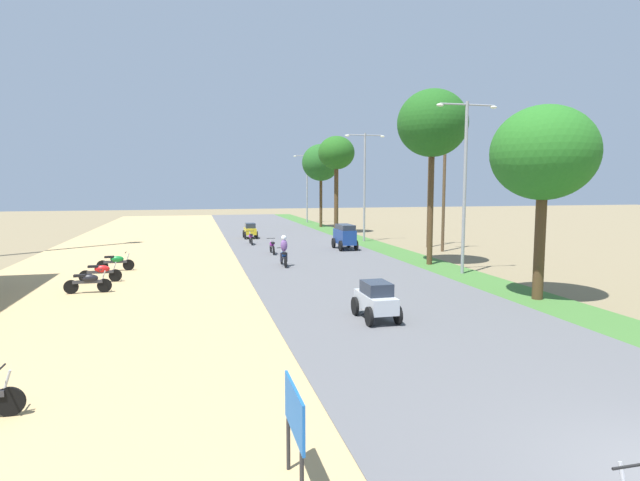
{
  "coord_description": "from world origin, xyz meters",
  "views": [
    {
      "loc": [
        -6.84,
        -5.2,
        4.35
      ],
      "look_at": [
        -0.63,
        20.11,
        1.53
      ],
      "focal_mm": 28.72,
      "sensor_mm": 36.0,
      "label": 1
    }
  ],
  "objects_px": {
    "street_signboard": "(294,418)",
    "car_van_blue": "(345,235)",
    "parked_motorbike_third": "(101,271)",
    "parked_motorbike_second": "(88,281)",
    "parked_motorbike_fourth": "(116,261)",
    "motorbike_ahead_second": "(284,252)",
    "median_tree_second": "(433,124)",
    "median_tree_fourth": "(321,163)",
    "median_tree_third": "(336,154)",
    "streetlamp_mid": "(365,180)",
    "motorbike_ahead_fourth": "(251,237)",
    "streetlamp_near": "(465,176)",
    "car_hatchback_silver": "(376,299)",
    "car_hatchback_yellow": "(250,230)",
    "streetlamp_far": "(307,183)",
    "motorbike_ahead_third": "(272,246)",
    "utility_pole_near": "(429,174)",
    "median_tree_nearest": "(544,154)",
    "utility_pole_far": "(444,176)"
  },
  "relations": [
    {
      "from": "street_signboard",
      "to": "motorbike_ahead_fourth",
      "type": "xyz_separation_m",
      "value": [
        2.63,
        30.35,
        -0.53
      ]
    },
    {
      "from": "streetlamp_far",
      "to": "utility_pole_near",
      "type": "xyz_separation_m",
      "value": [
        3.27,
        -24.87,
        0.54
      ]
    },
    {
      "from": "parked_motorbike_third",
      "to": "utility_pole_near",
      "type": "height_order",
      "value": "utility_pole_near"
    },
    {
      "from": "parked_motorbike_fourth",
      "to": "median_tree_third",
      "type": "bearing_deg",
      "value": 46.99
    },
    {
      "from": "street_signboard",
      "to": "car_van_blue",
      "type": "relative_size",
      "value": 0.62
    },
    {
      "from": "utility_pole_near",
      "to": "car_van_blue",
      "type": "distance_m",
      "value": 7.42
    },
    {
      "from": "streetlamp_near",
      "to": "car_van_blue",
      "type": "bearing_deg",
      "value": 105.86
    },
    {
      "from": "car_hatchback_yellow",
      "to": "streetlamp_near",
      "type": "bearing_deg",
      "value": -66.43
    },
    {
      "from": "parked_motorbike_fourth",
      "to": "median_tree_third",
      "type": "height_order",
      "value": "median_tree_third"
    },
    {
      "from": "utility_pole_near",
      "to": "motorbike_ahead_fourth",
      "type": "bearing_deg",
      "value": 160.89
    },
    {
      "from": "motorbike_ahead_fourth",
      "to": "utility_pole_far",
      "type": "bearing_deg",
      "value": -28.62
    },
    {
      "from": "utility_pole_near",
      "to": "car_hatchback_silver",
      "type": "height_order",
      "value": "utility_pole_near"
    },
    {
      "from": "median_tree_third",
      "to": "streetlamp_mid",
      "type": "distance_m",
      "value": 7.83
    },
    {
      "from": "median_tree_third",
      "to": "streetlamp_mid",
      "type": "xyz_separation_m",
      "value": [
        0.15,
        -7.46,
        -2.37
      ]
    },
    {
      "from": "streetlamp_near",
      "to": "car_hatchback_silver",
      "type": "height_order",
      "value": "streetlamp_near"
    },
    {
      "from": "parked_motorbike_third",
      "to": "motorbike_ahead_fourth",
      "type": "height_order",
      "value": "motorbike_ahead_fourth"
    },
    {
      "from": "median_tree_third",
      "to": "car_hatchback_yellow",
      "type": "relative_size",
      "value": 4.33
    },
    {
      "from": "median_tree_third",
      "to": "car_van_blue",
      "type": "relative_size",
      "value": 3.61
    },
    {
      "from": "median_tree_fourth",
      "to": "motorbike_ahead_third",
      "type": "xyz_separation_m",
      "value": [
        -7.99,
        -19.58,
        -6.06
      ]
    },
    {
      "from": "median_tree_third",
      "to": "car_hatchback_yellow",
      "type": "height_order",
      "value": "median_tree_third"
    },
    {
      "from": "parked_motorbike_fourth",
      "to": "motorbike_ahead_second",
      "type": "relative_size",
      "value": 1.0
    },
    {
      "from": "parked_motorbike_third",
      "to": "motorbike_ahead_fourth",
      "type": "distance_m",
      "value": 15.29
    },
    {
      "from": "utility_pole_near",
      "to": "motorbike_ahead_third",
      "type": "distance_m",
      "value": 12.2
    },
    {
      "from": "parked_motorbike_second",
      "to": "streetlamp_near",
      "type": "relative_size",
      "value": 0.22
    },
    {
      "from": "streetlamp_near",
      "to": "motorbike_ahead_second",
      "type": "relative_size",
      "value": 4.57
    },
    {
      "from": "car_hatchback_yellow",
      "to": "street_signboard",
      "type": "bearing_deg",
      "value": -95.0
    },
    {
      "from": "parked_motorbike_third",
      "to": "parked_motorbike_second",
      "type": "bearing_deg",
      "value": -91.96
    },
    {
      "from": "median_tree_second",
      "to": "motorbike_ahead_second",
      "type": "relative_size",
      "value": 5.2
    },
    {
      "from": "parked_motorbike_third",
      "to": "parked_motorbike_fourth",
      "type": "distance_m",
      "value": 3.07
    },
    {
      "from": "parked_motorbike_third",
      "to": "median_tree_fourth",
      "type": "relative_size",
      "value": 0.21
    },
    {
      "from": "median_tree_second",
      "to": "car_hatchback_yellow",
      "type": "relative_size",
      "value": 4.67
    },
    {
      "from": "median_tree_nearest",
      "to": "median_tree_fourth",
      "type": "xyz_separation_m",
      "value": [
        0.1,
        34.66,
        1.13
      ]
    },
    {
      "from": "parked_motorbike_second",
      "to": "streetlamp_mid",
      "type": "height_order",
      "value": "streetlamp_mid"
    },
    {
      "from": "median_tree_second",
      "to": "motorbike_ahead_second",
      "type": "distance_m",
      "value": 10.41
    },
    {
      "from": "streetlamp_far",
      "to": "car_hatchback_yellow",
      "type": "xyz_separation_m",
      "value": [
        -8.32,
        -16.43,
        -3.81
      ]
    },
    {
      "from": "parked_motorbike_fourth",
      "to": "median_tree_second",
      "type": "distance_m",
      "value": 17.83
    },
    {
      "from": "median_tree_third",
      "to": "motorbike_ahead_second",
      "type": "xyz_separation_m",
      "value": [
        -7.96,
        -18.2,
        -6.28
      ]
    },
    {
      "from": "parked_motorbike_fourth",
      "to": "motorbike_ahead_fourth",
      "type": "bearing_deg",
      "value": 51.81
    },
    {
      "from": "parked_motorbike_third",
      "to": "median_tree_fourth",
      "type": "distance_m",
      "value": 32.45
    },
    {
      "from": "utility_pole_near",
      "to": "motorbike_ahead_second",
      "type": "relative_size",
      "value": 5.45
    },
    {
      "from": "parked_motorbike_fourth",
      "to": "median_tree_nearest",
      "type": "xyz_separation_m",
      "value": [
        16.46,
        -10.62,
        4.94
      ]
    },
    {
      "from": "streetlamp_near",
      "to": "streetlamp_far",
      "type": "relative_size",
      "value": 1.05
    },
    {
      "from": "parked_motorbike_fourth",
      "to": "median_tree_fourth",
      "type": "xyz_separation_m",
      "value": [
        16.56,
        24.04,
        6.08
      ]
    },
    {
      "from": "car_hatchback_yellow",
      "to": "motorbike_ahead_fourth",
      "type": "height_order",
      "value": "car_hatchback_yellow"
    },
    {
      "from": "streetlamp_near",
      "to": "car_hatchback_yellow",
      "type": "distance_m",
      "value": 21.19
    },
    {
      "from": "median_tree_third",
      "to": "motorbike_ahead_third",
      "type": "height_order",
      "value": "median_tree_third"
    },
    {
      "from": "median_tree_second",
      "to": "median_tree_fourth",
      "type": "height_order",
      "value": "median_tree_second"
    },
    {
      "from": "streetlamp_mid",
      "to": "median_tree_third",
      "type": "bearing_deg",
      "value": 91.18
    },
    {
      "from": "median_tree_fourth",
      "to": "streetlamp_mid",
      "type": "distance_m",
      "value": 14.05
    },
    {
      "from": "streetlamp_far",
      "to": "parked_motorbike_third",
      "type": "bearing_deg",
      "value": -116.41
    }
  ]
}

